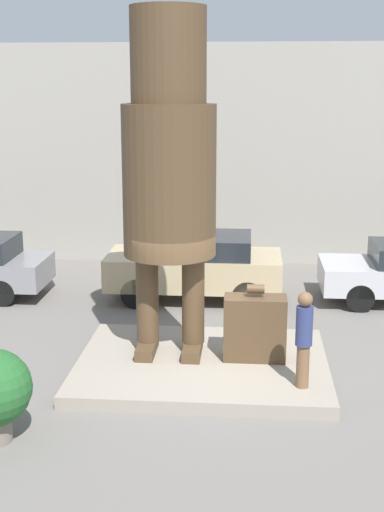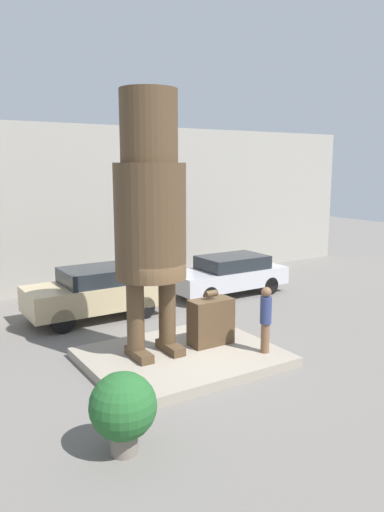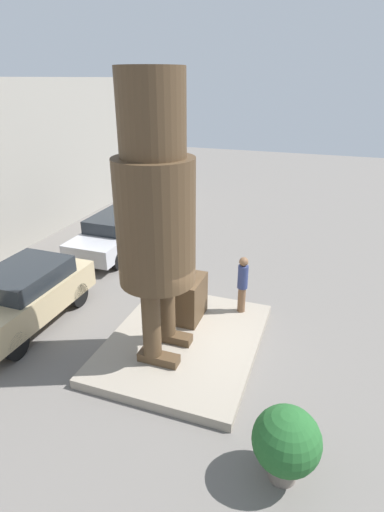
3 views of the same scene
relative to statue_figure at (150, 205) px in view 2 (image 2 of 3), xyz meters
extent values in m
plane|color=slate|center=(0.63, -0.37, -3.86)|extent=(60.00, 60.00, 0.00)
cube|color=gray|center=(0.63, -0.37, -3.75)|extent=(4.56, 3.63, 0.23)
cube|color=gray|center=(0.63, 8.15, -0.73)|extent=(28.00, 0.60, 6.27)
cube|color=#4C3823|center=(-0.43, -0.14, -3.53)|extent=(0.33, 0.96, 0.21)
cube|color=#4C3823|center=(0.43, -0.14, -3.53)|extent=(0.33, 0.96, 0.21)
cylinder|color=#4C3823|center=(-0.43, 0.00, -2.58)|extent=(0.42, 0.42, 1.68)
cylinder|color=#4C3823|center=(0.43, 0.00, -2.58)|extent=(0.42, 0.42, 1.68)
cylinder|color=#4C3823|center=(0.00, 0.00, -0.39)|extent=(1.68, 1.68, 2.70)
cylinder|color=#4C3823|center=(0.00, 0.00, 1.77)|extent=(1.32, 1.32, 1.62)
cube|color=#4C3823|center=(1.58, -0.23, -3.04)|extent=(1.13, 0.56, 1.18)
cylinder|color=#4C3823|center=(1.58, -0.23, -2.30)|extent=(0.31, 0.17, 0.17)
cylinder|color=brown|center=(2.37, -1.43, -3.26)|extent=(0.21, 0.21, 0.74)
cylinder|color=navy|center=(2.37, -1.43, -2.56)|extent=(0.28, 0.28, 0.66)
sphere|color=brown|center=(2.37, -1.43, -2.10)|extent=(0.25, 0.25, 0.25)
cube|color=tan|center=(0.12, 4.11, -3.12)|extent=(4.20, 1.87, 0.77)
cube|color=#1E2328|center=(0.33, 4.11, -2.49)|extent=(2.31, 1.68, 0.48)
cylinder|color=black|center=(-1.18, 3.27, -3.50)|extent=(0.72, 0.18, 0.72)
cylinder|color=black|center=(-1.18, 4.95, -3.50)|extent=(0.72, 0.18, 0.72)
cylinder|color=black|center=(1.42, 3.27, -3.50)|extent=(0.72, 0.18, 0.72)
cylinder|color=black|center=(1.42, 4.95, -3.50)|extent=(0.72, 0.18, 0.72)
cube|color=#B7B7BC|center=(5.40, 4.26, -3.21)|extent=(4.43, 1.82, 0.64)
cube|color=#1E2328|center=(5.62, 4.26, -2.65)|extent=(2.44, 1.64, 0.48)
cylinder|color=black|center=(4.03, 3.43, -3.53)|extent=(0.66, 0.18, 0.66)
cylinder|color=black|center=(4.03, 5.08, -3.53)|extent=(0.66, 0.18, 0.66)
cylinder|color=black|center=(6.77, 3.43, -3.53)|extent=(0.66, 0.18, 0.66)
cylinder|color=black|center=(6.77, 5.08, -3.53)|extent=(0.66, 0.18, 0.66)
cylinder|color=#70665B|center=(-2.24, -3.23, -3.68)|extent=(0.47, 0.47, 0.36)
sphere|color=#235B28|center=(-2.24, -3.23, -3.01)|extent=(1.14, 1.14, 1.14)
camera|label=1|loc=(1.44, -12.59, 1.32)|focal=50.00mm
camera|label=2|loc=(-5.36, -10.31, 0.91)|focal=35.00mm
camera|label=3|loc=(-7.17, -3.35, 2.37)|focal=28.00mm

